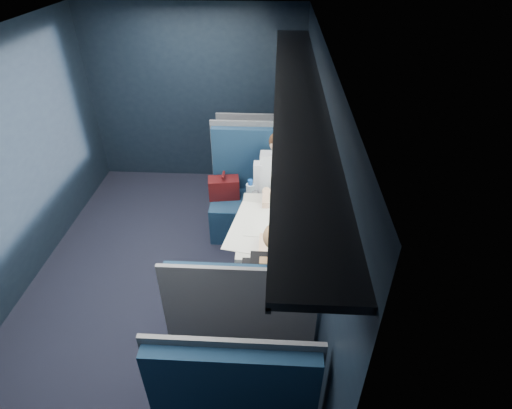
# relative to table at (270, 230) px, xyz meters

# --- Properties ---
(ground) EXTENTS (2.80, 4.20, 0.01)m
(ground) POSITION_rel_table_xyz_m (-1.03, 0.00, -0.67)
(ground) COLOR black
(room_shell) EXTENTS (3.00, 4.40, 2.40)m
(room_shell) POSITION_rel_table_xyz_m (-1.01, 0.00, 0.81)
(room_shell) COLOR black
(room_shell) RESTS_ON ground
(table) EXTENTS (0.62, 1.00, 0.74)m
(table) POSITION_rel_table_xyz_m (0.00, 0.00, 0.00)
(table) COLOR #54565E
(table) RESTS_ON ground
(seat_bay_near) EXTENTS (1.06, 0.62, 1.26)m
(seat_bay_near) POSITION_rel_table_xyz_m (-0.20, 0.87, -0.24)
(seat_bay_near) COLOR #0D2039
(seat_bay_near) RESTS_ON ground
(seat_bay_far) EXTENTS (1.04, 0.62, 1.26)m
(seat_bay_far) POSITION_rel_table_xyz_m (-0.18, -0.87, -0.25)
(seat_bay_far) COLOR #0D2039
(seat_bay_far) RESTS_ON ground
(seat_row_front) EXTENTS (1.04, 0.51, 1.16)m
(seat_row_front) POSITION_rel_table_xyz_m (-0.18, 1.80, -0.25)
(seat_row_front) COLOR #0D2039
(seat_row_front) RESTS_ON ground
(man) EXTENTS (0.53, 0.56, 1.32)m
(man) POSITION_rel_table_xyz_m (0.07, 0.70, 0.06)
(man) COLOR black
(man) RESTS_ON ground
(woman) EXTENTS (0.53, 0.56, 1.32)m
(woman) POSITION_rel_table_xyz_m (0.07, -0.71, 0.06)
(woman) COLOR black
(woman) RESTS_ON ground
(papers) EXTENTS (0.63, 0.82, 0.01)m
(papers) POSITION_rel_table_xyz_m (-0.10, -0.06, 0.08)
(papers) COLOR white
(papers) RESTS_ON table
(laptop) EXTENTS (0.31, 0.35, 0.22)m
(laptop) POSITION_rel_table_xyz_m (0.35, 0.16, 0.14)
(laptop) COLOR silver
(laptop) RESTS_ON table
(bottle_small) EXTENTS (0.06, 0.06, 0.20)m
(bottle_small) POSITION_rel_table_xyz_m (0.30, 0.39, 0.17)
(bottle_small) COLOR silver
(bottle_small) RESTS_ON table
(cup) EXTENTS (0.07, 0.07, 0.09)m
(cup) POSITION_rel_table_xyz_m (0.30, 0.37, 0.12)
(cup) COLOR white
(cup) RESTS_ON table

